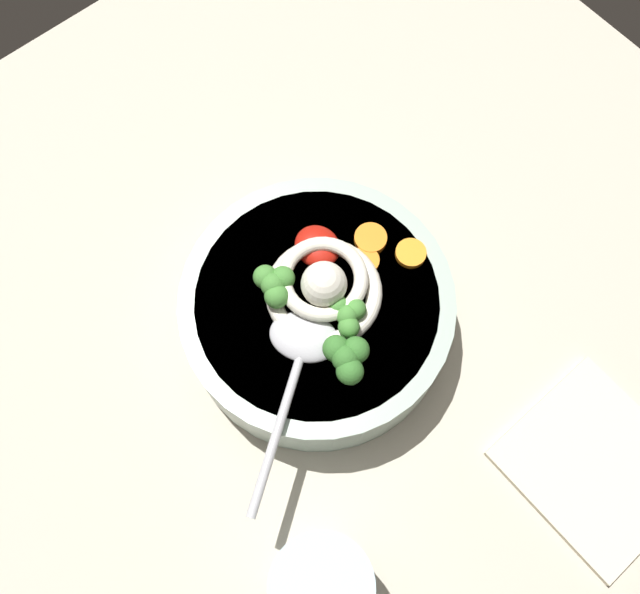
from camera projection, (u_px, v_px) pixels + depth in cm
name	position (u px, v px, depth cm)	size (l,w,h in cm)	color
table_slab	(331.00, 346.00, 68.09)	(98.19, 98.19, 3.78)	#BCB29E
soup_bowl	(320.00, 309.00, 63.76)	(24.47, 24.47, 6.69)	#9EB2A3
noodle_pile	(324.00, 287.00, 59.57)	(11.20, 10.99, 4.50)	silver
soup_spoon	(301.00, 354.00, 58.05)	(12.36, 16.20, 1.60)	#B7B7BC
chili_sauce_dollop	(317.00, 247.00, 61.40)	(4.29, 3.86, 1.93)	#B2190F
broccoli_floret_beside_chili	(274.00, 284.00, 58.95)	(4.14, 3.57, 3.28)	#7A9E60
broccoli_floret_near_spoon	(348.00, 315.00, 58.24)	(3.63, 3.12, 2.87)	#7A9E60
broccoli_floret_front	(347.00, 357.00, 56.50)	(4.47, 3.84, 3.53)	#7A9E60
carrot_slice_extra_a	(365.00, 261.00, 61.60)	(2.56, 2.56, 0.64)	orange
carrot_slice_far	(411.00, 253.00, 61.89)	(2.76, 2.76, 0.61)	orange
carrot_slice_right	(371.00, 239.00, 62.34)	(2.95, 2.95, 0.71)	orange
drinking_glass	(321.00, 585.00, 54.35)	(7.89, 7.89, 9.29)	silver
folded_napkin	(596.00, 465.00, 61.78)	(14.48, 13.66, 0.80)	beige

